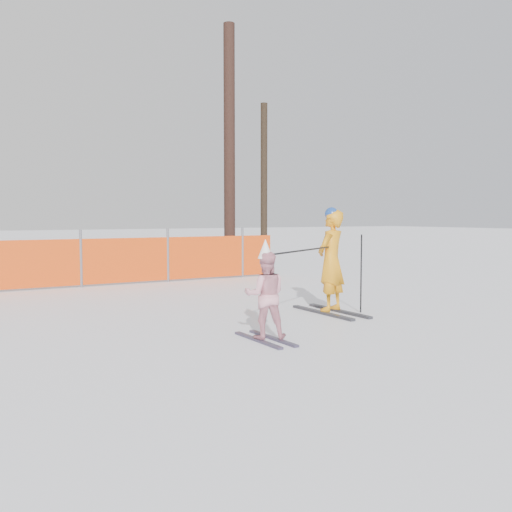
{
  "coord_description": "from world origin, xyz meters",
  "views": [
    {
      "loc": [
        -3.92,
        -6.11,
        1.54
      ],
      "look_at": [
        0.0,
        0.5,
        1.0
      ],
      "focal_mm": 40.0,
      "sensor_mm": 36.0,
      "label": 1
    }
  ],
  "objects": [
    {
      "name": "ski_poles",
      "position": [
        1.25,
        0.57,
        0.89
      ],
      "size": [
        2.3,
        1.07,
        1.25
      ],
      "color": "black",
      "rests_on": "ground"
    },
    {
      "name": "tree_trunks",
      "position": [
        4.56,
        9.23,
        3.34
      ],
      "size": [
        2.19,
        1.43,
        7.16
      ],
      "color": "black",
      "rests_on": "ground"
    },
    {
      "name": "adult",
      "position": [
        1.68,
        1.01,
        0.83
      ],
      "size": [
        0.69,
        1.5,
        1.68
      ],
      "color": "black",
      "rests_on": "ground"
    },
    {
      "name": "child",
      "position": [
        -0.26,
        -0.17,
        0.57
      ],
      "size": [
        0.65,
        1.05,
        1.26
      ],
      "color": "black",
      "rests_on": "ground"
    },
    {
      "name": "ground",
      "position": [
        0.0,
        0.0,
        0.0
      ],
      "size": [
        120.0,
        120.0,
        0.0
      ],
      "primitive_type": "plane",
      "color": "white",
      "rests_on": "ground"
    }
  ]
}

